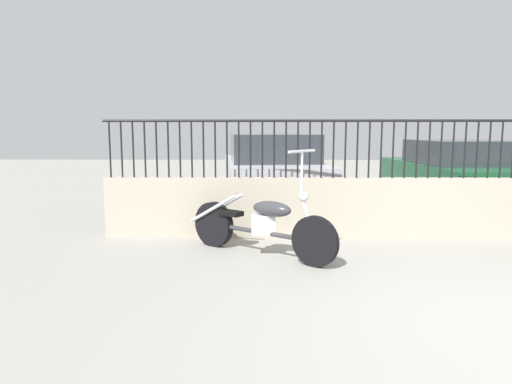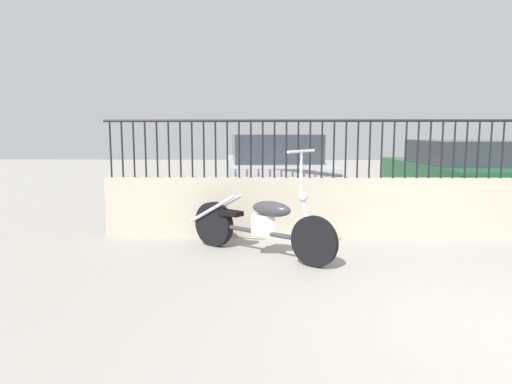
% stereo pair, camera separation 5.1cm
% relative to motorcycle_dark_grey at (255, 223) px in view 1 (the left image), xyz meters
% --- Properties ---
extents(low_wall, '(8.32, 0.18, 0.84)m').
position_rel_motorcycle_dark_grey_xyz_m(low_wall, '(2.04, 0.93, 0.04)').
color(low_wall, '#B2A893').
rests_on(low_wall, ground_plane).
extents(fence_railing, '(8.32, 0.04, 0.80)m').
position_rel_motorcycle_dark_grey_xyz_m(fence_railing, '(2.04, 0.93, 0.98)').
color(fence_railing, black).
rests_on(fence_railing, low_wall).
extents(motorcycle_dark_grey, '(1.78, 1.35, 1.29)m').
position_rel_motorcycle_dark_grey_xyz_m(motorcycle_dark_grey, '(0.00, 0.00, 0.00)').
color(motorcycle_dark_grey, black).
rests_on(motorcycle_dark_grey, ground_plane).
extents(car_silver, '(2.13, 4.21, 1.42)m').
position_rel_motorcycle_dark_grey_xyz_m(car_silver, '(0.24, 3.46, 0.33)').
color(car_silver, black).
rests_on(car_silver, ground_plane).
extents(car_green, '(2.01, 4.11, 1.30)m').
position_rel_motorcycle_dark_grey_xyz_m(car_green, '(3.89, 3.61, 0.28)').
color(car_green, black).
rests_on(car_green, ground_plane).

